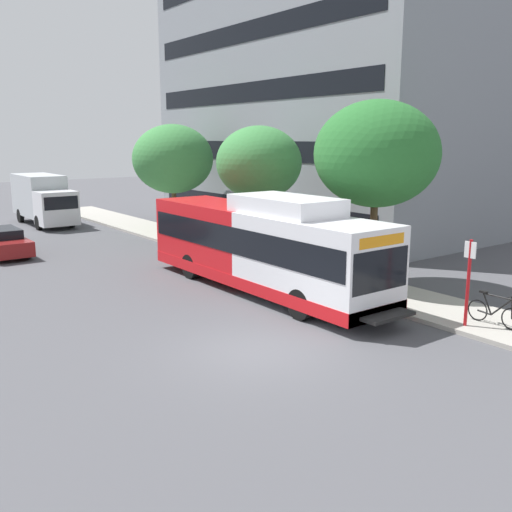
% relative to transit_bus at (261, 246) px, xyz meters
% --- Properties ---
extents(ground_plane, '(120.00, 120.00, 0.00)m').
position_rel_transit_bus_xyz_m(ground_plane, '(-3.88, 3.17, -1.70)').
color(ground_plane, '#4C4C51').
extents(sidewalk_curb, '(3.00, 56.00, 0.14)m').
position_rel_transit_bus_xyz_m(sidewalk_curb, '(3.12, 1.17, -1.63)').
color(sidewalk_curb, '#A8A399').
rests_on(sidewalk_curb, ground).
extents(transit_bus, '(2.58, 12.25, 3.65)m').
position_rel_transit_bus_xyz_m(transit_bus, '(0.00, 0.00, 0.00)').
color(transit_bus, white).
rests_on(transit_bus, ground).
extents(bus_stop_sign_pole, '(0.10, 0.36, 2.60)m').
position_rel_transit_bus_xyz_m(bus_stop_sign_pole, '(2.14, -7.20, -0.05)').
color(bus_stop_sign_pole, red).
rests_on(bus_stop_sign_pole, sidewalk_curb).
extents(bicycle_parked, '(0.52, 1.76, 1.02)m').
position_rel_transit_bus_xyz_m(bicycle_parked, '(2.86, -7.70, -1.14)').
color(bicycle_parked, black).
rests_on(bicycle_parked, sidewalk_curb).
extents(street_tree_near_stop, '(4.67, 4.67, 6.89)m').
position_rel_transit_bus_xyz_m(street_tree_near_stop, '(3.92, -1.92, 3.33)').
color(street_tree_near_stop, '#4C3823').
rests_on(street_tree_near_stop, sidewalk_curb).
extents(street_tree_mid_block, '(4.03, 4.03, 6.07)m').
position_rel_transit_bus_xyz_m(street_tree_mid_block, '(3.75, 5.12, 2.78)').
color(street_tree_mid_block, '#4C3823').
rests_on(street_tree_mid_block, sidewalk_curb).
extents(street_tree_far_block, '(4.80, 4.80, 6.31)m').
position_rel_transit_bus_xyz_m(street_tree_far_block, '(4.07, 14.03, 2.71)').
color(street_tree_far_block, '#4C3823').
rests_on(street_tree_far_block, sidewalk_curb).
extents(parked_car_far_lane, '(1.80, 4.50, 1.33)m').
position_rel_transit_bus_xyz_m(parked_car_far_lane, '(-6.10, 12.79, -1.04)').
color(parked_car_far_lane, maroon).
rests_on(parked_car_far_lane, ground).
extents(box_truck_background, '(2.32, 7.01, 3.25)m').
position_rel_transit_bus_xyz_m(box_truck_background, '(-1.32, 22.06, 0.04)').
color(box_truck_background, silver).
rests_on(box_truck_background, ground).
extents(lattice_comm_tower, '(1.10, 1.10, 33.35)m').
position_rel_transit_bus_xyz_m(lattice_comm_tower, '(12.44, 29.57, 9.52)').
color(lattice_comm_tower, '#B7B7BC').
rests_on(lattice_comm_tower, ground).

